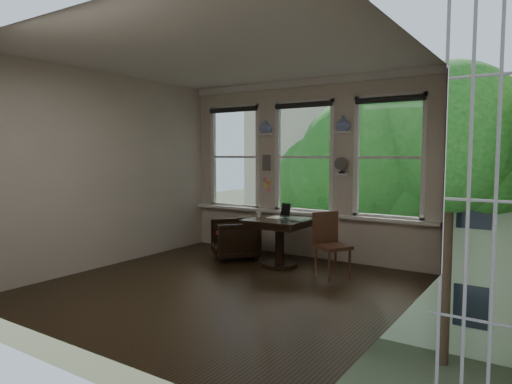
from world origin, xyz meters
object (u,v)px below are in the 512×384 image
Objects in this scene: laptop at (296,221)px; mug at (259,215)px; armchair_left at (235,239)px; table at (280,243)px; side_chair_right at (333,246)px.

mug reaches higher than laptop.
laptop reaches higher than armchair_left.
mug reaches higher than table.
mug is at bearing 115.57° from side_chair_right.
mug is (-1.34, 0.14, 0.33)m from side_chair_right.
laptop reaches higher than table.
side_chair_right is 0.68m from laptop.
armchair_left is 0.79× the size of side_chair_right.
armchair_left is (-0.89, 0.04, -0.04)m from table.
table is at bearing 38.00° from armchair_left.
armchair_left is 2.13× the size of laptop.
armchair_left is at bearing 115.08° from side_chair_right.
mug is at bearing -175.60° from table.
side_chair_right is 10.09× the size of mug.
mug reaches higher than armchair_left.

